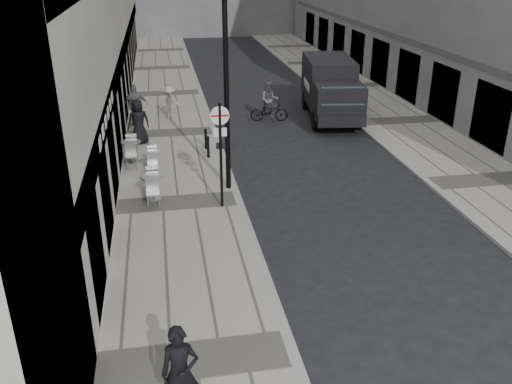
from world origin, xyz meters
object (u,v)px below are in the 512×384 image
sign_post (220,142)px  panel_van (331,86)px  lamppost (226,83)px  walking_man (180,372)px  cyclist (269,106)px

sign_post → panel_van: sign_post is taller
sign_post → lamppost: size_ratio=0.52×
walking_man → sign_post: size_ratio=0.53×
walking_man → lamppost: size_ratio=0.27×
walking_man → panel_van: size_ratio=0.29×
lamppost → cyclist: 9.20m
walking_man → panel_van: bearing=68.9°
walking_man → lamppost: (2.14, 9.91, 2.79)m
lamppost → panel_van: 10.58m
sign_post → lamppost: (0.40, 1.44, 1.50)m
sign_post → cyclist: (3.49, 9.55, -1.55)m
sign_post → lamppost: lamppost is taller
walking_man → sign_post: (1.74, 8.47, 1.29)m
sign_post → panel_van: 11.77m
walking_man → sign_post: 8.74m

